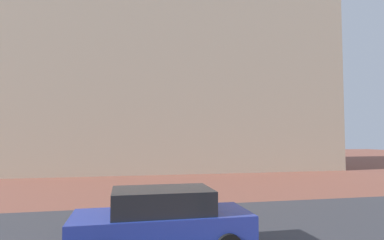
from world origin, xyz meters
name	(u,v)px	position (x,y,z in m)	size (l,w,h in m)	color
ground_plane	(190,211)	(0.00, 10.00, 0.00)	(120.00, 120.00, 0.00)	brown
street_asphalt_strip	(207,230)	(0.00, 7.31, 0.00)	(120.00, 7.48, 0.00)	#38383D
landmark_building	(178,56)	(2.69, 29.07, 11.15)	(28.24, 14.08, 34.11)	beige
car_blue	(162,222)	(-1.58, 5.67, 0.75)	(4.38, 1.96, 1.58)	#23389E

